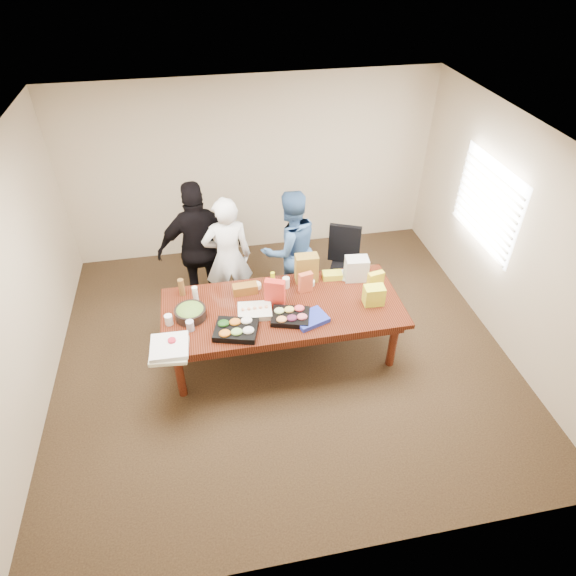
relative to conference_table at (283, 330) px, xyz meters
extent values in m
cube|color=#47301E|center=(0.00, 0.00, -0.39)|extent=(5.50, 5.00, 0.02)
cube|color=white|center=(0.00, 0.00, 2.33)|extent=(5.50, 5.00, 0.02)
cube|color=beige|center=(0.00, 2.50, 0.98)|extent=(5.50, 0.04, 2.70)
cube|color=beige|center=(0.00, -2.50, 0.98)|extent=(5.50, 0.04, 2.70)
cube|color=beige|center=(-2.75, 0.00, 0.98)|extent=(0.04, 5.00, 2.70)
cube|color=beige|center=(2.75, 0.00, 0.98)|extent=(0.04, 5.00, 2.70)
cube|color=white|center=(2.72, 0.60, 1.12)|extent=(0.03, 1.40, 1.10)
cube|color=beige|center=(2.68, 0.60, 1.12)|extent=(0.04, 1.36, 1.00)
cube|color=#4C1C0F|center=(0.00, 0.00, 0.00)|extent=(2.80, 1.20, 0.75)
cube|color=black|center=(1.06, 0.90, 0.14)|extent=(0.69, 0.69, 1.03)
imported|color=silver|center=(-0.54, 0.96, 0.49)|extent=(0.65, 0.45, 1.72)
imported|color=#3A5F96|center=(0.29, 1.03, 0.46)|extent=(0.96, 0.83, 1.68)
imported|color=black|center=(-0.88, 1.14, 0.56)|extent=(1.14, 0.57, 1.87)
cube|color=black|center=(-0.58, -0.34, 0.41)|extent=(0.54, 0.47, 0.07)
cube|color=black|center=(0.05, -0.23, 0.41)|extent=(0.50, 0.43, 0.06)
cube|color=white|center=(-0.33, -0.07, 0.41)|extent=(0.41, 0.32, 0.07)
cylinder|color=black|center=(-1.06, 0.01, 0.43)|extent=(0.44, 0.44, 0.12)
cube|color=#2130AE|center=(0.27, -0.31, 0.40)|extent=(0.43, 0.38, 0.05)
cube|color=red|center=(-0.08, 0.06, 0.54)|extent=(0.25, 0.17, 0.34)
cube|color=yellow|center=(1.14, 0.05, 0.52)|extent=(0.20, 0.11, 0.29)
cube|color=#CD5734|center=(0.33, 0.23, 0.50)|extent=(0.18, 0.11, 0.26)
cylinder|color=white|center=(0.11, 0.35, 0.44)|extent=(0.11, 0.11, 0.14)
cylinder|color=#DFEC0E|center=(-0.03, 0.47, 0.45)|extent=(0.06, 0.06, 0.15)
cylinder|color=brown|center=(-1.14, 0.44, 0.49)|extent=(0.08, 0.08, 0.22)
cylinder|color=white|center=(-0.99, 0.30, 0.47)|extent=(0.07, 0.07, 0.19)
cube|color=yellow|center=(0.71, 0.43, 0.42)|extent=(0.25, 0.16, 0.08)
cube|color=brown|center=(-0.40, 0.33, 0.43)|extent=(0.30, 0.14, 0.12)
cube|color=olive|center=(0.38, 0.45, 0.56)|extent=(0.28, 0.17, 0.36)
cylinder|color=red|center=(-1.26, -0.45, 0.43)|extent=(0.10, 0.10, 0.11)
cylinder|color=silver|center=(-1.07, -0.20, 0.44)|extent=(0.10, 0.10, 0.12)
cylinder|color=white|center=(-1.30, -0.06, 0.44)|extent=(0.10, 0.10, 0.12)
cube|color=white|center=(-1.30, -0.52, 0.40)|extent=(0.42, 0.42, 0.04)
cube|color=white|center=(-1.29, -0.50, 0.44)|extent=(0.40, 0.40, 0.04)
cylinder|color=white|center=(0.90, 0.44, 0.38)|extent=(0.31, 0.31, 0.01)
cylinder|color=silver|center=(0.98, 0.48, 0.38)|extent=(0.22, 0.22, 0.01)
cylinder|color=#F0EEC9|center=(0.40, 0.35, 0.40)|extent=(0.16, 0.16, 0.05)
cylinder|color=beige|center=(-0.26, 0.41, 0.40)|extent=(0.15, 0.15, 0.05)
cube|color=silver|center=(1.00, 0.36, 0.52)|extent=(0.30, 0.23, 0.30)
cube|color=yellow|center=(1.06, -0.14, 0.49)|extent=(0.24, 0.17, 0.23)
camera|label=1|loc=(-0.76, -4.32, 4.09)|focal=30.63mm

